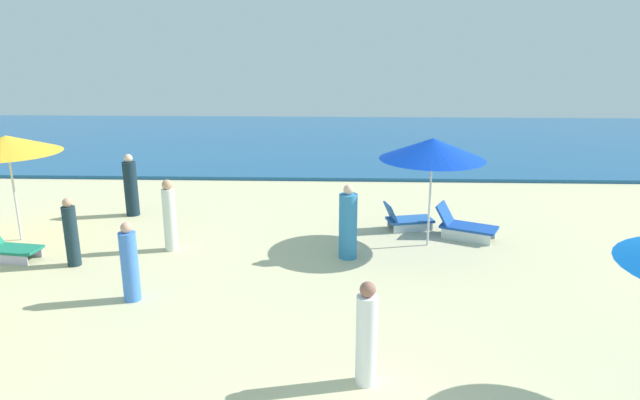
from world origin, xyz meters
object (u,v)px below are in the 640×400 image
at_px(beachgoer_1, 366,336).
at_px(beachgoer_3, 169,217).
at_px(beachgoer_7, 130,264).
at_px(umbrella_2, 433,149).
at_px(beachgoer_6, 348,225).
at_px(lounge_chair_0_0, 7,248).
at_px(lounge_chair_2_1, 406,220).
at_px(lounge_chair_2_0, 464,226).
at_px(beachgoer_5, 131,187).
at_px(umbrella_0, 7,144).
at_px(beachgoer_2, 71,234).

bearing_deg(beachgoer_1, beachgoer_3, -16.53).
bearing_deg(beachgoer_1, beachgoer_7, 3.00).
height_order(umbrella_2, beachgoer_6, umbrella_2).
height_order(lounge_chair_0_0, lounge_chair_2_1, lounge_chair_0_0).
distance_m(umbrella_2, lounge_chair_2_0, 2.28).
distance_m(lounge_chair_0_0, lounge_chair_2_1, 9.26).
relative_size(lounge_chair_0_0, lounge_chair_2_1, 1.07).
height_order(beachgoer_5, beachgoer_7, beachgoer_5).
xyz_separation_m(umbrella_0, lounge_chair_2_0, (10.69, 0.53, -2.04)).
xyz_separation_m(lounge_chair_0_0, lounge_chair_2_1, (8.96, 2.36, -0.01)).
distance_m(lounge_chair_2_0, beachgoer_2, 8.94).
height_order(beachgoer_1, beachgoer_2, beachgoer_1).
distance_m(beachgoer_1, beachgoer_7, 4.93).
bearing_deg(umbrella_0, beachgoer_6, -6.24).
xyz_separation_m(beachgoer_3, beachgoer_5, (-1.80, 2.58, -0.01)).
height_order(umbrella_0, beachgoer_6, umbrella_0).
bearing_deg(beachgoer_5, beachgoer_3, 92.65).
relative_size(lounge_chair_2_0, beachgoer_2, 1.04).
bearing_deg(beachgoer_2, lounge_chair_2_0, -122.35).
distance_m(umbrella_2, lounge_chair_2_1, 2.37).
bearing_deg(umbrella_2, beachgoer_3, -175.01).
height_order(umbrella_0, beachgoer_3, umbrella_0).
distance_m(umbrella_0, lounge_chair_2_0, 10.89).
distance_m(beachgoer_1, beachgoer_5, 9.76).
relative_size(lounge_chair_2_1, beachgoer_7, 0.86).
xyz_separation_m(beachgoer_2, beachgoer_5, (0.03, 3.55, 0.08)).
height_order(lounge_chair_2_0, beachgoer_3, beachgoer_3).
bearing_deg(beachgoer_5, beachgoer_6, 121.19).
relative_size(lounge_chair_2_1, beachgoer_5, 0.77).
relative_size(lounge_chair_0_0, beachgoer_2, 0.93).
relative_size(umbrella_2, beachgoer_6, 1.52).
xyz_separation_m(umbrella_2, beachgoer_1, (-1.68, -5.61, -1.56)).
relative_size(lounge_chair_2_0, beachgoer_1, 1.00).
relative_size(beachgoer_1, beachgoer_5, 0.92).
distance_m(beachgoer_2, beachgoer_3, 2.07).
bearing_deg(umbrella_0, beachgoer_7, -39.11).
height_order(umbrella_2, beachgoer_3, umbrella_2).
relative_size(lounge_chair_2_0, beachgoer_6, 0.94).
bearing_deg(umbrella_2, beachgoer_1, -106.70).
height_order(beachgoer_6, beachgoer_7, beachgoer_6).
relative_size(beachgoer_3, beachgoer_7, 1.09).
height_order(lounge_chair_2_1, beachgoer_6, beachgoer_6).
bearing_deg(umbrella_0, lounge_chair_0_0, -72.26).
height_order(beachgoer_5, beachgoer_6, beachgoer_5).
height_order(umbrella_2, beachgoer_5, umbrella_2).
xyz_separation_m(umbrella_2, lounge_chair_2_0, (0.95, 0.54, -2.00)).
bearing_deg(beachgoer_1, umbrella_0, -1.20).
height_order(lounge_chair_0_0, beachgoer_5, beachgoer_5).
bearing_deg(lounge_chair_2_0, beachgoer_1, -177.48).
bearing_deg(umbrella_2, beachgoer_7, -152.42).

